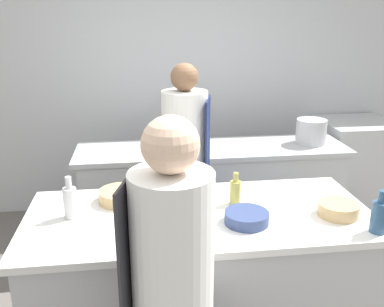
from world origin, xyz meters
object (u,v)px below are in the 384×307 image
chef_at_stove (185,175)px  bowl_mixing_large (338,209)px  cup (180,189)px  bottle_vinegar (235,192)px  bottle_cooking_oil (379,216)px  bottle_olive_oil (192,196)px  bottle_wine (70,201)px  chef_at_prep_near (172,300)px  stockpot (311,132)px  oven_range (354,166)px  bowl_prep_small (247,218)px  bowl_ceramic_blue (121,196)px

chef_at_stove → bowl_mixing_large: chef_at_stove is taller
bowl_mixing_large → cup: size_ratio=2.20×
bottle_vinegar → bottle_cooking_oil: bottle_cooking_oil is taller
bottle_olive_oil → bottle_cooking_oil: bearing=-22.5°
bottle_wine → bottle_cooking_oil: 1.67m
bottle_olive_oil → bowl_mixing_large: bottle_olive_oil is taller
bottle_cooking_oil → chef_at_stove: bearing=129.4°
bottle_olive_oil → cup: bearing=104.5°
bottle_wine → bottle_olive_oil: bearing=0.1°
chef_at_prep_near → cup: (0.13, 0.92, 0.12)m
bottle_olive_oil → stockpot: 1.71m
chef_at_prep_near → stockpot: (1.40, 1.92, 0.18)m
oven_range → chef_at_prep_near: bearing=-131.4°
bottle_cooking_oil → cup: (-0.99, 0.59, -0.04)m
stockpot → chef_at_prep_near: bearing=-126.1°
bottle_vinegar → bottle_cooking_oil: bearing=-33.6°
chef_at_prep_near → bottle_olive_oil: bearing=1.1°
chef_at_stove → bottle_wine: (-0.73, -0.70, 0.15)m
bottle_vinegar → bottle_wine: bearing=-176.6°
bowl_prep_small → bowl_mixing_large: bearing=2.3°
bottle_olive_oil → cup: size_ratio=2.14×
chef_at_prep_near → bowl_prep_small: bearing=-26.1°
bottle_wine → bowl_mixing_large: size_ratio=1.07×
bottle_olive_oil → bottle_vinegar: (0.27, 0.06, -0.01)m
bowl_prep_small → stockpot: stockpot is taller
cup → stockpot: bearing=38.4°
bowl_mixing_large → stockpot: (0.40, 1.38, 0.07)m
oven_range → bowl_prep_small: (-1.65, -1.87, 0.45)m
stockpot → bottle_wine: bearing=-147.7°
chef_at_prep_near → bottle_olive_oil: chef_at_prep_near is taller
chef_at_stove → cup: bearing=3.7°
chef_at_prep_near → bottle_cooking_oil: size_ratio=6.94×
bottle_wine → stockpot: (1.91, 1.20, 0.01)m
bottle_olive_oil → stockpot: bearing=44.6°
bottle_olive_oil → bowl_ceramic_blue: 0.46m
bottle_vinegar → bottle_olive_oil: bearing=-168.5°
chef_at_prep_near → bowl_mixing_large: 1.14m
chef_at_prep_near → bottle_cooking_oil: chef_at_prep_near is taller
bowl_mixing_large → bowl_prep_small: size_ratio=0.93×
oven_range → bowl_mixing_large: size_ratio=4.18×
stockpot → bowl_ceramic_blue: bearing=-148.0°
bowl_ceramic_blue → chef_at_prep_near: bearing=-75.4°
chef_at_prep_near → oven_range: bearing=-26.1°
bottle_vinegar → bottle_cooking_oil: (0.67, -0.44, 0.01)m
bowl_prep_small → chef_at_prep_near: bearing=-131.4°
chef_at_stove → bottle_olive_oil: (-0.04, -0.70, 0.14)m
bottle_cooking_oil → bowl_prep_small: 0.69m
bowl_prep_small → stockpot: 1.69m
chef_at_stove → cup: chef_at_stove is taller
oven_range → bowl_prep_small: 2.54m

